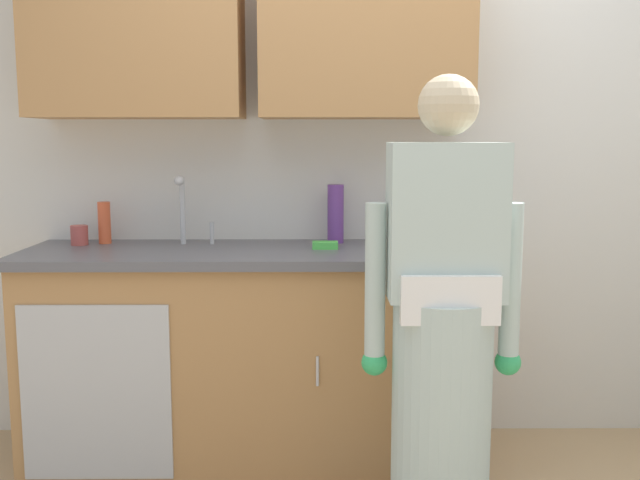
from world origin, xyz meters
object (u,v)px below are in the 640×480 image
at_px(bottle_water_tall, 336,214).
at_px(bottle_cleaner_spray, 411,223).
at_px(sink, 187,252).
at_px(knife_on_counter, 446,255).
at_px(bottle_dish_liquid, 104,223).
at_px(sponge, 325,245).
at_px(person_at_sink, 442,352).
at_px(cup_by_sink, 79,235).

xyz_separation_m(bottle_water_tall, bottle_cleaner_spray, (0.34, -0.02, -0.04)).
xyz_separation_m(sink, knife_on_counter, (1.09, -0.20, 0.02)).
height_order(sink, bottle_cleaner_spray, sink).
relative_size(bottle_cleaner_spray, knife_on_counter, 0.77).
distance_m(bottle_cleaner_spray, knife_on_counter, 0.38).
distance_m(bottle_dish_liquid, sponge, 1.01).
xyz_separation_m(person_at_sink, bottle_dish_liquid, (-1.39, 0.88, 0.34)).
bearing_deg(sponge, knife_on_counter, -22.91).
height_order(person_at_sink, sponge, person_at_sink).
bearing_deg(bottle_cleaner_spray, sink, -170.82).
xyz_separation_m(bottle_dish_liquid, cup_by_sink, (-0.10, -0.05, -0.05)).
bearing_deg(knife_on_counter, sponge, -103.29).
relative_size(bottle_cleaner_spray, cup_by_sink, 2.11).
relative_size(sink, bottle_cleaner_spray, 2.70).
relative_size(sink, bottle_water_tall, 1.88).
height_order(sink, bottle_water_tall, sink).
bearing_deg(knife_on_counter, bottle_water_tall, -121.64).
xyz_separation_m(bottle_water_tall, sponge, (-0.05, -0.18, -0.12)).
distance_m(person_at_sink, sponge, 0.86).
bearing_deg(cup_by_sink, sink, -13.59).
bearing_deg(knife_on_counter, cup_by_sink, -91.88).
xyz_separation_m(cup_by_sink, sponge, (1.10, -0.12, -0.03)).
bearing_deg(knife_on_counter, person_at_sink, -1.16).
xyz_separation_m(person_at_sink, bottle_cleaner_spray, (0.00, 0.87, 0.34)).
height_order(sink, knife_on_counter, sink).
bearing_deg(sink, sponge, 0.38).
xyz_separation_m(person_at_sink, knife_on_counter, (0.10, 0.51, 0.25)).
distance_m(cup_by_sink, knife_on_counter, 1.62).
height_order(bottle_water_tall, sponge, bottle_water_tall).
bearing_deg(person_at_sink, cup_by_sink, 150.68).
bearing_deg(bottle_dish_liquid, sink, -23.03).
distance_m(person_at_sink, knife_on_counter, 0.58).
distance_m(bottle_water_tall, knife_on_counter, 0.60).
xyz_separation_m(sink, bottle_cleaner_spray, (0.99, 0.16, 0.11)).
bearing_deg(cup_by_sink, bottle_dish_liquid, 26.21).
xyz_separation_m(bottle_dish_liquid, bottle_cleaner_spray, (1.39, -0.01, -0.00)).
height_order(bottle_water_tall, knife_on_counter, bottle_water_tall).
bearing_deg(sink, person_at_sink, -35.86).
bearing_deg(sponge, cup_by_sink, 173.94).
relative_size(person_at_sink, bottle_dish_liquid, 8.58).
xyz_separation_m(knife_on_counter, sponge, (-0.49, 0.21, 0.01)).
distance_m(cup_by_sink, sponge, 1.10).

